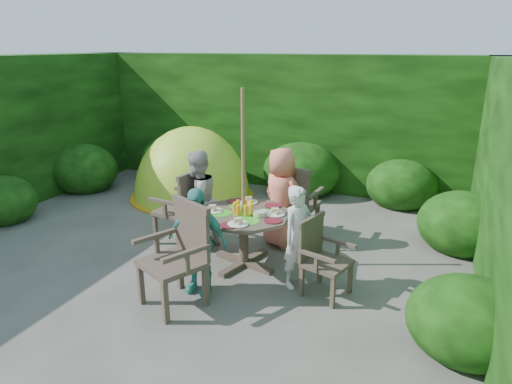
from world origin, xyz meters
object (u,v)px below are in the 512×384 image
at_px(dome_tent, 192,196).
at_px(child_front, 197,241).
at_px(patio_table, 244,221).
at_px(child_left, 197,201).
at_px(garden_chair_left, 183,206).
at_px(garden_chair_right, 321,256).
at_px(child_back, 281,198).
at_px(parasol_pole, 243,182).
at_px(child_right, 298,237).
at_px(garden_chair_front, 179,253).
at_px(garden_chair_back, 294,201).

bearing_deg(dome_tent, child_front, -69.04).
xyz_separation_m(patio_table, child_left, (-0.77, 0.22, 0.09)).
relative_size(garden_chair_left, child_left, 0.74).
relative_size(garden_chair_right, dome_tent, 0.33).
distance_m(garden_chair_left, child_front, 1.36).
bearing_deg(child_left, garden_chair_left, -94.03).
bearing_deg(garden_chair_right, child_back, 54.47).
distance_m(parasol_pole, child_back, 0.90).
height_order(child_right, child_front, child_front).
height_order(garden_chair_front, child_right, child_right).
distance_m(patio_table, child_front, 0.80).
xyz_separation_m(parasol_pole, garden_chair_back, (0.31, 1.04, -0.54)).
bearing_deg(child_back, garden_chair_back, -76.37).
bearing_deg(patio_table, garden_chair_front, -105.13).
distance_m(garden_chair_front, child_front, 0.29).
height_order(child_right, dome_tent, dome_tent).
xyz_separation_m(patio_table, garden_chair_back, (0.31, 1.04, -0.03)).
bearing_deg(garden_chair_front, patio_table, 100.57).
distance_m(child_front, dome_tent, 3.49).
distance_m(garden_chair_front, child_back, 1.89).
xyz_separation_m(garden_chair_back, child_front, (-0.53, -1.81, 0.05)).
relative_size(parasol_pole, child_front, 1.81).
relative_size(parasol_pole, garden_chair_front, 2.07).
bearing_deg(garden_chair_back, child_right, 114.65).
relative_size(patio_table, child_right, 1.25).
height_order(garden_chair_left, garden_chair_front, garden_chair_front).
xyz_separation_m(parasol_pole, child_front, (-0.22, -0.77, -0.49)).
height_order(patio_table, dome_tent, dome_tent).
bearing_deg(dome_tent, parasol_pole, -57.59).
bearing_deg(patio_table, child_front, -106.06).
distance_m(child_right, child_left, 1.60).
height_order(patio_table, parasol_pole, parasol_pole).
bearing_deg(child_left, garden_chair_front, 35.59).
distance_m(garden_chair_right, garden_chair_left, 2.20).
bearing_deg(garden_chair_left, dome_tent, -145.89).
distance_m(garden_chair_back, child_right, 1.34).
bearing_deg(child_left, dome_tent, -133.27).
relative_size(parasol_pole, child_right, 1.85).
xyz_separation_m(garden_chair_front, child_front, (0.06, 0.28, 0.04)).
relative_size(garden_chair_front, child_front, 0.87).
distance_m(parasol_pole, child_front, 0.94).
bearing_deg(child_right, patio_table, 100.08).
relative_size(garden_chair_left, child_front, 0.83).
bearing_deg(patio_table, garden_chair_back, 73.51).
height_order(garden_chair_right, garden_chair_back, garden_chair_back).
height_order(parasol_pole, child_back, parasol_pole).
xyz_separation_m(garden_chair_back, child_left, (-1.08, -0.83, 0.12)).
relative_size(garden_chair_back, dome_tent, 0.41).
relative_size(garden_chair_right, child_right, 0.71).
distance_m(child_back, child_front, 1.60).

